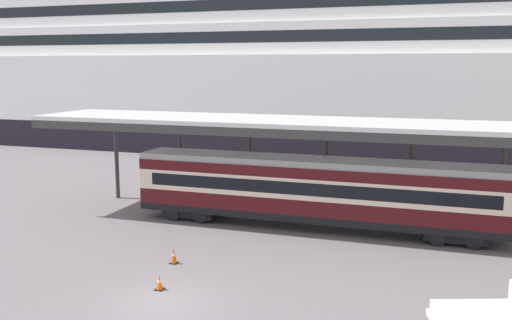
% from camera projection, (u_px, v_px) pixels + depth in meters
% --- Properties ---
extents(ground_plane, '(400.00, 400.00, 0.00)m').
position_uv_depth(ground_plane, '(162.00, 304.00, 22.36)').
color(ground_plane, slate).
extents(cruise_ship, '(175.46, 23.69, 32.44)m').
position_uv_depth(cruise_ship, '(198.00, 54.00, 69.56)').
color(cruise_ship, black).
rests_on(cruise_ship, ground).
extents(platform_canopy, '(35.22, 5.85, 6.26)m').
position_uv_depth(platform_canopy, '(319.00, 126.00, 32.23)').
color(platform_canopy, silver).
rests_on(platform_canopy, ground).
extents(train_carriage, '(21.35, 2.81, 4.11)m').
position_uv_depth(train_carriage, '(316.00, 190.00, 32.38)').
color(train_carriage, black).
rests_on(train_carriage, ground).
extents(traffic_cone_near, '(0.36, 0.36, 0.64)m').
position_uv_depth(traffic_cone_near, '(159.00, 283.00, 23.78)').
color(traffic_cone_near, black).
rests_on(traffic_cone_near, ground).
extents(traffic_cone_mid, '(0.36, 0.36, 0.75)m').
position_uv_depth(traffic_cone_mid, '(174.00, 256.00, 26.93)').
color(traffic_cone_mid, black).
rests_on(traffic_cone_mid, ground).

